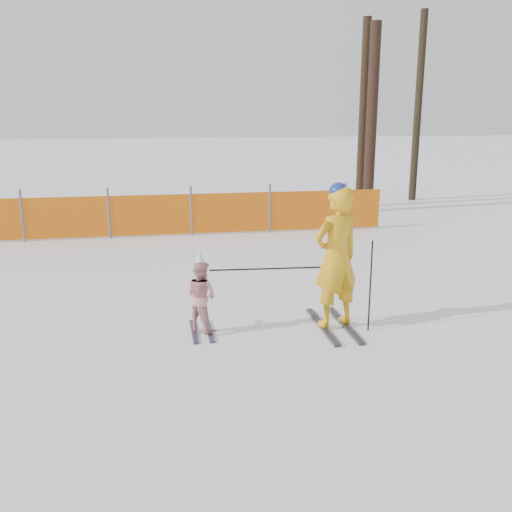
{
  "coord_description": "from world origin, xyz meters",
  "views": [
    {
      "loc": [
        -1.41,
        -7.38,
        3.05
      ],
      "look_at": [
        0.0,
        0.5,
        1.0
      ],
      "focal_mm": 40.0,
      "sensor_mm": 36.0,
      "label": 1
    }
  ],
  "objects": [
    {
      "name": "ski_poles",
      "position": [
        0.73,
        0.01,
        0.8
      ],
      "size": [
        2.24,
        0.35,
        1.31
      ],
      "color": "black",
      "rests_on": "ground"
    },
    {
      "name": "tree_trunks",
      "position": [
        5.81,
        10.17,
        2.92
      ],
      "size": [
        2.69,
        2.24,
        6.27
      ],
      "color": "black",
      "rests_on": "ground"
    },
    {
      "name": "adult",
      "position": [
        1.07,
        0.06,
        1.05
      ],
      "size": [
        0.85,
        1.45,
        2.1
      ],
      "color": "black",
      "rests_on": "ground"
    },
    {
      "name": "ground",
      "position": [
        0.0,
        0.0,
        0.0
      ],
      "size": [
        120.0,
        120.0,
        0.0
      ],
      "primitive_type": "plane",
      "color": "white",
      "rests_on": "ground"
    },
    {
      "name": "safety_fence",
      "position": [
        -3.1,
        6.72,
        0.56
      ],
      "size": [
        14.98,
        0.06,
        1.25
      ],
      "color": "#595960",
      "rests_on": "ground"
    },
    {
      "name": "child",
      "position": [
        -0.84,
        0.19,
        0.55
      ],
      "size": [
        0.62,
        0.87,
        1.2
      ],
      "color": "black",
      "rests_on": "ground"
    }
  ]
}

